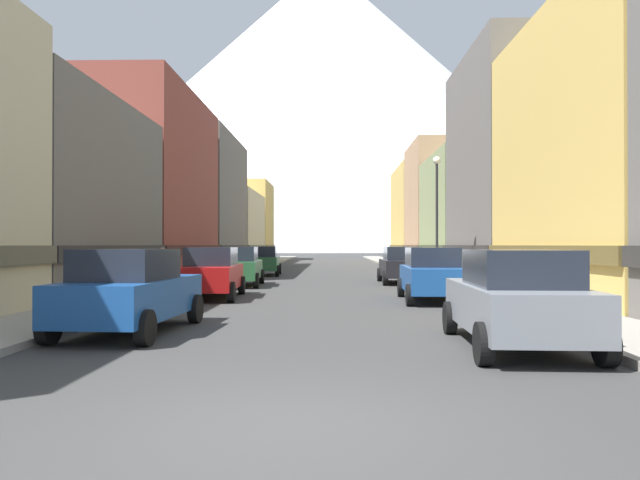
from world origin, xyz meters
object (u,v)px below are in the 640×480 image
(car_left_0, at_px, (130,291))
(car_left_3, at_px, (263,261))
(car_left_2, at_px, (239,266))
(streetlamp_right, at_px, (437,200))
(car_left_1, at_px, (211,272))
(car_right_2, at_px, (401,265))
(car_right_0, at_px, (516,299))
(pedestrian_0, at_px, (162,270))
(car_right_1, at_px, (433,274))
(potted_plant_1, at_px, (138,274))

(car_left_0, bearing_deg, car_left_3, 89.99)
(car_left_2, bearing_deg, streetlamp_right, 6.47)
(car_left_2, xyz_separation_m, streetlamp_right, (9.15, 1.04, 3.09))
(car_left_1, distance_m, car_right_2, 11.12)
(car_right_0, relative_size, pedestrian_0, 2.77)
(car_left_1, bearing_deg, car_left_0, -90.00)
(car_left_1, xyz_separation_m, car_right_1, (7.60, -0.93, 0.00))
(car_left_0, relative_size, car_left_3, 1.00)
(car_right_0, bearing_deg, streetlamp_right, 84.82)
(car_right_0, relative_size, streetlamp_right, 0.76)
(car_left_2, height_order, streetlamp_right, streetlamp_right)
(car_right_0, bearing_deg, car_right_2, 89.99)
(car_right_1, height_order, potted_plant_1, car_right_1)
(car_left_1, relative_size, car_right_2, 1.02)
(car_left_1, relative_size, streetlamp_right, 0.77)
(car_left_0, xyz_separation_m, car_left_2, (0.01, 14.39, 0.00))
(car_right_2, bearing_deg, car_right_0, -90.01)
(streetlamp_right, bearing_deg, car_left_0, -120.69)
(car_left_2, xyz_separation_m, potted_plant_1, (-3.20, -4.17, -0.15))
(car_right_0, height_order, potted_plant_1, car_right_0)
(car_left_1, height_order, pedestrian_0, car_left_1)
(car_left_1, relative_size, car_right_0, 1.00)
(car_right_2, bearing_deg, car_left_2, -165.17)
(car_left_1, relative_size, car_right_1, 1.01)
(car_right_0, bearing_deg, car_left_3, 106.55)
(car_left_0, xyz_separation_m, potted_plant_1, (-3.20, 10.22, -0.15))
(car_left_2, bearing_deg, car_left_0, -90.02)
(car_left_3, bearing_deg, car_left_0, -90.01)
(car_left_1, height_order, car_left_2, same)
(pedestrian_0, height_order, streetlamp_right, streetlamp_right)
(pedestrian_0, xyz_separation_m, streetlamp_right, (11.60, 4.60, 3.09))
(car_left_0, xyz_separation_m, car_left_3, (0.01, 23.87, 0.00))
(car_left_2, relative_size, car_right_2, 1.02)
(car_right_1, bearing_deg, pedestrian_0, 160.95)
(car_right_0, xyz_separation_m, car_right_2, (0.00, 18.09, 0.00))
(car_left_1, xyz_separation_m, car_left_3, (0.01, 15.59, 0.00))
(car_left_0, relative_size, car_right_0, 1.00)
(potted_plant_1, bearing_deg, car_right_1, -14.86)
(car_left_1, xyz_separation_m, pedestrian_0, (-2.45, 2.54, -0.01))
(car_right_0, relative_size, potted_plant_1, 4.35)
(car_right_2, bearing_deg, car_left_0, -114.87)
(car_left_1, distance_m, potted_plant_1, 3.74)
(car_left_0, relative_size, car_right_1, 1.01)
(car_right_2, bearing_deg, car_left_3, 135.48)
(pedestrian_0, bearing_deg, streetlamp_right, 21.65)
(car_right_1, distance_m, potted_plant_1, 11.18)
(car_left_1, bearing_deg, car_right_0, -52.69)
(potted_plant_1, relative_size, pedestrian_0, 0.64)
(car_left_0, bearing_deg, potted_plant_1, 107.38)
(car_right_2, bearing_deg, potted_plant_1, -150.21)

